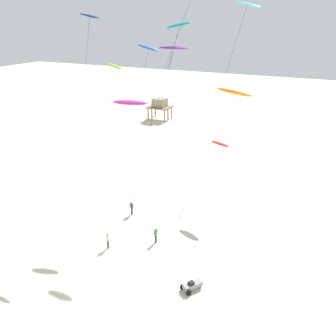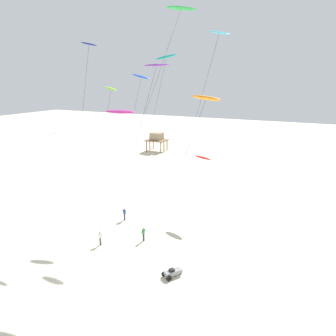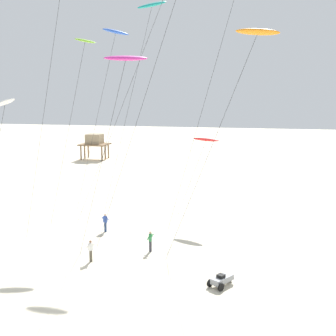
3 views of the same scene
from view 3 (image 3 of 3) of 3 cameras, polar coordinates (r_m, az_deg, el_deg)
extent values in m
plane|color=beige|center=(30.78, -9.78, -14.68)|extent=(260.00, 260.00, 0.00)
cylinder|color=#262626|center=(38.31, -15.53, 6.74)|extent=(4.69, 0.46, 21.74)
ellipsoid|color=#D8339E|center=(32.37, -5.42, 13.75)|extent=(3.21, 1.56, 0.49)
cylinder|color=#262626|center=(33.58, -8.47, 0.64)|extent=(4.15, 0.41, 14.80)
ellipsoid|color=red|center=(44.63, 4.85, 3.62)|extent=(3.00, 1.88, 0.49)
cylinder|color=#262626|center=(45.58, 3.03, -1.33)|extent=(2.87, 0.29, 7.79)
ellipsoid|color=#8CD833|center=(40.79, -10.53, 15.65)|extent=(2.33, 1.10, 0.73)
cylinder|color=#262626|center=(41.82, -12.74, 3.73)|extent=(4.26, 0.42, 16.87)
ellipsoid|color=orange|center=(31.29, 11.33, 16.64)|extent=(3.05, 1.33, 0.79)
cylinder|color=#262626|center=(31.91, 5.14, 1.66)|extent=(6.37, 0.61, 16.38)
cylinder|color=#262626|center=(38.83, 4.51, 7.79)|extent=(6.41, 0.62, 22.69)
cylinder|color=#262626|center=(34.17, -4.36, 4.72)|extent=(6.84, 0.66, 19.35)
cylinder|color=#262626|center=(40.93, -5.10, 9.80)|extent=(11.11, 1.05, 25.42)
ellipsoid|color=teal|center=(46.14, -2.07, 20.05)|extent=(3.04, 1.58, 1.12)
cylinder|color=#262626|center=(46.47, -5.23, 6.92)|extent=(5.54, 0.54, 20.76)
ellipsoid|color=blue|center=(46.20, -6.69, 16.85)|extent=(2.75, 0.93, 0.95)
cylinder|color=#262626|center=(47.05, -9.23, 5.36)|extent=(4.97, 0.48, 18.28)
ellipsoid|color=white|center=(37.30, -20.03, 7.86)|extent=(2.21, 1.13, 0.94)
cylinder|color=#33333D|center=(36.29, -2.26, -9.92)|extent=(0.22, 0.22, 0.88)
cube|color=#338C4C|center=(36.05, -2.27, -8.83)|extent=(0.22, 0.35, 0.58)
sphere|color=tan|center=(35.93, -2.27, -8.22)|extent=(0.20, 0.20, 0.20)
cylinder|color=#338C4C|center=(35.83, -2.34, -8.86)|extent=(0.51, 0.12, 0.39)
cylinder|color=#338C4C|center=(36.24, -2.20, -8.64)|extent=(0.51, 0.12, 0.39)
cylinder|color=#4C4738|center=(34.74, -9.80, -10.98)|extent=(0.22, 0.22, 0.88)
cube|color=white|center=(34.49, -9.83, -9.85)|extent=(0.37, 0.39, 0.58)
sphere|color=#9E7051|center=(34.36, -9.85, -9.22)|extent=(0.20, 0.20, 0.20)
cylinder|color=white|center=(34.38, -10.17, -9.83)|extent=(0.44, 0.40, 0.39)
cylinder|color=white|center=(34.57, -9.51, -9.70)|extent=(0.44, 0.40, 0.39)
cylinder|color=navy|center=(41.53, -7.97, -7.44)|extent=(0.22, 0.22, 0.88)
cube|color=#2D4CA5|center=(41.32, -7.99, -6.47)|extent=(0.34, 0.21, 0.58)
sphere|color=tan|center=(41.21, -8.01, -5.94)|extent=(0.20, 0.20, 0.20)
cylinder|color=#2D4CA5|center=(41.38, -8.28, -6.38)|extent=(0.10, 0.50, 0.39)
cylinder|color=#2D4CA5|center=(41.22, -7.71, -6.43)|extent=(0.10, 0.50, 0.39)
cylinder|color=#846647|center=(84.37, -11.03, 1.90)|extent=(0.28, 0.28, 2.67)
cylinder|color=#846647|center=(82.83, -8.42, 1.83)|extent=(0.28, 0.28, 2.67)
cylinder|color=#846647|center=(87.56, -10.12, 2.21)|extent=(0.28, 0.28, 2.67)
cylinder|color=#846647|center=(86.07, -7.59, 2.15)|extent=(0.28, 0.28, 2.67)
cylinder|color=#846647|center=(85.96, -10.56, 2.06)|extent=(0.28, 0.28, 2.67)
cylinder|color=#846647|center=(84.45, -8.00, 1.99)|extent=(0.28, 0.28, 2.67)
cube|color=#846647|center=(85.00, -9.32, 3.00)|extent=(5.13, 4.37, 0.24)
cube|color=#9E896B|center=(84.89, -9.34, 3.69)|extent=(2.82, 2.62, 1.81)
cube|color=gray|center=(30.57, 6.92, -13.88)|extent=(1.49, 1.81, 0.36)
cube|color=black|center=(30.35, 6.75, -13.48)|extent=(0.61, 0.61, 0.20)
cylinder|color=black|center=(31.24, 7.83, -13.73)|extent=(0.38, 0.51, 0.52)
cylinder|color=black|center=(30.38, 5.35, -14.38)|extent=(0.38, 0.51, 0.52)
cylinder|color=black|center=(29.87, 6.76, -14.85)|extent=(0.38, 0.51, 0.52)
camera|label=1|loc=(12.06, 91.82, 50.13)|focal=40.98mm
camera|label=2|loc=(11.60, 98.46, 27.57)|focal=36.98mm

